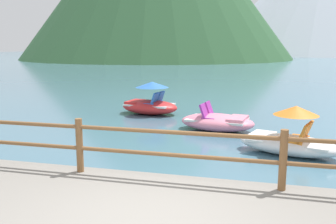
% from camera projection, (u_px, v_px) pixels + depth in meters
% --- Properties ---
extents(ground_plane, '(200.00, 200.00, 0.00)m').
position_uv_depth(ground_plane, '(252.00, 68.00, 42.88)').
color(ground_plane, '#477084').
extents(dock_railing, '(23.92, 0.12, 0.95)m').
position_uv_depth(dock_railing, '(174.00, 147.00, 6.06)').
color(dock_railing, brown).
rests_on(dock_railing, promenade_dock).
extents(pedal_boat_0, '(2.64, 1.79, 1.19)m').
position_uv_depth(pedal_boat_0, '(289.00, 139.00, 8.95)').
color(pedal_boat_0, white).
rests_on(pedal_boat_0, ground).
extents(pedal_boat_1, '(2.46, 1.70, 0.85)m').
position_uv_depth(pedal_boat_1, '(218.00, 122.00, 11.50)').
color(pedal_boat_1, pink).
rests_on(pedal_boat_1, ground).
extents(pedal_boat_3, '(2.40, 1.65, 1.24)m').
position_uv_depth(pedal_boat_3, '(150.00, 103.00, 14.23)').
color(pedal_boat_3, red).
rests_on(pedal_boat_3, ground).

